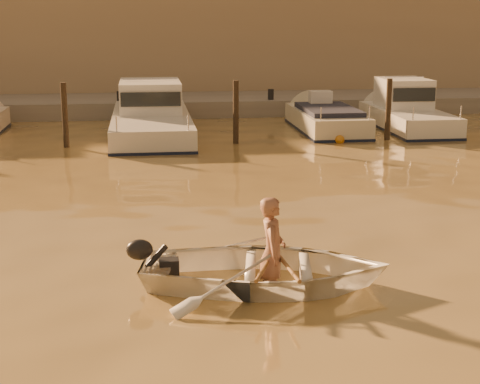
{
  "coord_description": "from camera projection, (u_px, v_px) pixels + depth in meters",
  "views": [
    {
      "loc": [
        -3.09,
        -9.18,
        4.08
      ],
      "look_at": [
        -1.32,
        4.28,
        0.75
      ],
      "focal_mm": 55.0,
      "sensor_mm": 36.0,
      "label": 1
    }
  ],
  "objects": [
    {
      "name": "dinghy",
      "position": [
        266.0,
        269.0,
        11.2
      ],
      "size": [
        4.17,
        3.28,
        0.78
      ],
      "primitive_type": "imported",
      "rotation": [
        0.0,
        0.0,
        1.41
      ],
      "color": "white",
      "rests_on": "ground_plane"
    },
    {
      "name": "piling_3",
      "position": [
        388.0,
        113.0,
        23.88
      ],
      "size": [
        0.18,
        0.18,
        2.2
      ],
      "primitive_type": "cylinder",
      "color": "#2D2319",
      "rests_on": "ground_plane"
    },
    {
      "name": "waterfront_building",
      "position": [
        206.0,
        48.0,
        35.63
      ],
      "size": [
        46.0,
        7.0,
        4.8
      ],
      "primitive_type": "cube",
      "color": "#9E8466",
      "rests_on": "quay"
    },
    {
      "name": "quay",
      "position": [
        218.0,
        108.0,
        30.87
      ],
      "size": [
        52.0,
        4.0,
        1.0
      ],
      "primitive_type": "cube",
      "color": "gray",
      "rests_on": "ground_plane"
    },
    {
      "name": "oar_port",
      "position": [
        282.0,
        260.0,
        11.16
      ],
      "size": [
        0.15,
        2.1,
        0.13
      ],
      "primitive_type": "cylinder",
      "rotation": [
        1.54,
        0.0,
        0.04
      ],
      "color": "olive",
      "rests_on": "dinghy"
    },
    {
      "name": "outboard_motor",
      "position": [
        168.0,
        267.0,
        11.25
      ],
      "size": [
        0.95,
        0.54,
        0.7
      ],
      "primitive_type": null,
      "rotation": [
        0.0,
        0.0,
        -0.17
      ],
      "color": "black",
      "rests_on": "dinghy"
    },
    {
      "name": "oar_starboard",
      "position": [
        269.0,
        260.0,
        11.17
      ],
      "size": [
        0.76,
        2.0,
        0.13
      ],
      "primitive_type": "cylinder",
      "rotation": [
        1.54,
        0.0,
        -0.34
      ],
      "color": "olive",
      "rests_on": "dinghy"
    },
    {
      "name": "moored_boat_3",
      "position": [
        326.0,
        124.0,
        25.97
      ],
      "size": [
        2.0,
        5.79,
        0.95
      ],
      "primitive_type": null,
      "color": "beige",
      "rests_on": "ground_plane"
    },
    {
      "name": "piling_2",
      "position": [
        236.0,
        115.0,
        23.25
      ],
      "size": [
        0.18,
        0.18,
        2.2
      ],
      "primitive_type": "cylinder",
      "color": "#2D2319",
      "rests_on": "ground_plane"
    },
    {
      "name": "person",
      "position": [
        272.0,
        252.0,
        11.13
      ],
      "size": [
        0.5,
        0.68,
        1.7
      ],
      "primitive_type": "imported",
      "rotation": [
        0.0,
        0.0,
        1.41
      ],
      "color": "#915F48",
      "rests_on": "dinghy"
    },
    {
      "name": "moored_boat_4",
      "position": [
        408.0,
        111.0,
        26.25
      ],
      "size": [
        2.01,
        6.27,
        1.75
      ],
      "primitive_type": null,
      "color": "silver",
      "rests_on": "ground_plane"
    },
    {
      "name": "fender_d",
      "position": [
        340.0,
        140.0,
        23.53
      ],
      "size": [
        0.3,
        0.3,
        0.3
      ],
      "primitive_type": "sphere",
      "color": "#C57417",
      "rests_on": "ground_plane"
    },
    {
      "name": "fender_c",
      "position": [
        157.0,
        146.0,
        22.47
      ],
      "size": [
        0.3,
        0.3,
        0.3
      ],
      "primitive_type": "sphere",
      "color": "white",
      "rests_on": "ground_plane"
    },
    {
      "name": "piling_1",
      "position": [
        65.0,
        118.0,
        22.58
      ],
      "size": [
        0.18,
        0.18,
        2.2
      ],
      "primitive_type": "cylinder",
      "color": "#2D2319",
      "rests_on": "ground_plane"
    },
    {
      "name": "ground_plane",
      "position": [
        374.0,
        314.0,
        10.2
      ],
      "size": [
        160.0,
        160.0,
        0.0
      ],
      "primitive_type": "plane",
      "color": "olive",
      "rests_on": "ground"
    },
    {
      "name": "moored_boat_2",
      "position": [
        151.0,
        116.0,
        25.1
      ],
      "size": [
        2.6,
        8.59,
        1.75
      ],
      "primitive_type": null,
      "color": "silver",
      "rests_on": "ground_plane"
    }
  ]
}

